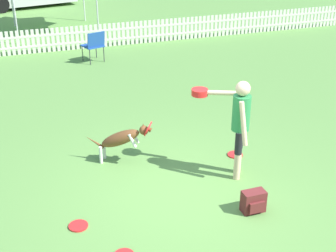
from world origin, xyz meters
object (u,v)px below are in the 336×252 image
at_px(handler_person, 237,117).
at_px(leaping_dog, 122,138).
at_px(frisbee_near_dog, 235,155).
at_px(frisbee_near_handler, 78,226).
at_px(folding_chair_center, 94,44).
at_px(backpack_on_grass, 254,202).

bearing_deg(handler_person, leaping_dog, 90.55).
xyz_separation_m(leaping_dog, frisbee_near_dog, (1.94, -0.40, -0.47)).
height_order(leaping_dog, frisbee_near_handler, leaping_dog).
xyz_separation_m(frisbee_near_handler, frisbee_near_dog, (2.97, 1.11, 0.00)).
xyz_separation_m(leaping_dog, folding_chair_center, (0.65, 5.75, 0.05)).
bearing_deg(frisbee_near_dog, leaping_dog, 168.41).
relative_size(handler_person, frisbee_near_handler, 6.09).
bearing_deg(leaping_dog, frisbee_near_handler, -3.06).
bearing_deg(leaping_dog, handler_person, 90.55).
bearing_deg(frisbee_near_handler, folding_chair_center, 76.91).
bearing_deg(backpack_on_grass, leaping_dog, 125.74).
bearing_deg(frisbee_near_dog, backpack_on_grass, -107.86).
distance_m(frisbee_near_dog, folding_chair_center, 6.30).
bearing_deg(backpack_on_grass, frisbee_near_handler, 168.97).
relative_size(handler_person, folding_chair_center, 1.86).
height_order(frisbee_near_handler, backpack_on_grass, backpack_on_grass).
height_order(backpack_on_grass, folding_chair_center, folding_chair_center).
relative_size(frisbee_near_dog, folding_chair_center, 0.31).
bearing_deg(folding_chair_center, backpack_on_grass, 78.15).
bearing_deg(handler_person, backpack_on_grass, -158.96).
xyz_separation_m(handler_person, folding_chair_center, (-0.96, 6.71, -0.51)).
bearing_deg(frisbee_near_handler, frisbee_near_dog, 20.44).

